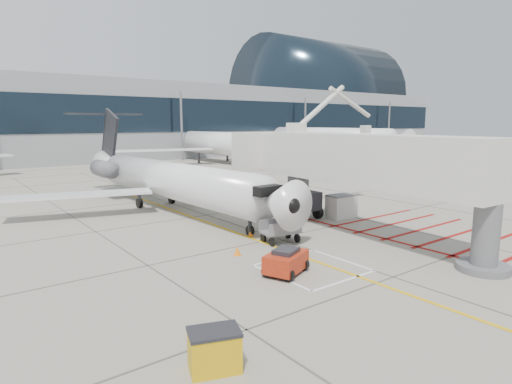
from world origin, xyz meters
TOP-DOWN VIEW (x-y plane):
  - ground_plane at (0.00, 0.00)m, footprint 260.00×260.00m
  - regional_jet at (-1.19, 12.48)m, footprint 25.12×31.00m
  - jet_bridge at (4.35, 0.90)m, footprint 10.65×20.69m
  - pushback_tug at (-3.50, -0.81)m, footprint 2.48×2.05m
  - spill_bin at (-10.05, -5.32)m, footprint 1.59×1.32m
  - baggage_cart at (-0.36, 3.26)m, footprint 2.29×1.66m
  - ground_power_unit at (7.29, 5.48)m, footprint 2.16×1.34m
  - cone_nose at (-3.69, 2.73)m, footprint 0.35×0.35m
  - cone_side at (-0.89, 5.33)m, footprint 0.32×0.32m
  - terminal_building at (10.00, 70.00)m, footprint 180.00×28.00m
  - terminal_glass_band at (10.00, 55.95)m, footprint 180.00×0.10m
  - terminal_dome at (70.00, 70.00)m, footprint 40.00×28.00m
  - bg_aircraft_c at (22.72, 46.00)m, footprint 34.23×38.03m
  - bg_aircraft_d at (44.56, 46.00)m, footprint 38.05×42.28m

SIDE VIEW (x-z plane):
  - ground_plane at x=0.00m, z-range 0.00..0.00m
  - cone_side at x=-0.89m, z-range 0.00..0.45m
  - cone_nose at x=-3.69m, z-range 0.00..0.49m
  - spill_bin at x=-10.05m, z-range 0.00..1.18m
  - pushback_tug at x=-3.50m, z-range 0.00..1.24m
  - baggage_cart at x=-0.36m, z-range 0.00..1.32m
  - ground_power_unit at x=7.29m, z-range 0.00..1.66m
  - regional_jet at x=-1.19m, z-range 0.00..7.84m
  - jet_bridge at x=4.35m, z-range 0.00..8.08m
  - bg_aircraft_c at x=22.72m, z-range 0.00..11.41m
  - bg_aircraft_d at x=44.56m, z-range 0.00..12.68m
  - terminal_building at x=10.00m, z-range 0.00..14.00m
  - terminal_glass_band at x=10.00m, z-range 5.00..11.00m
  - terminal_dome at x=70.00m, z-range 0.00..28.00m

